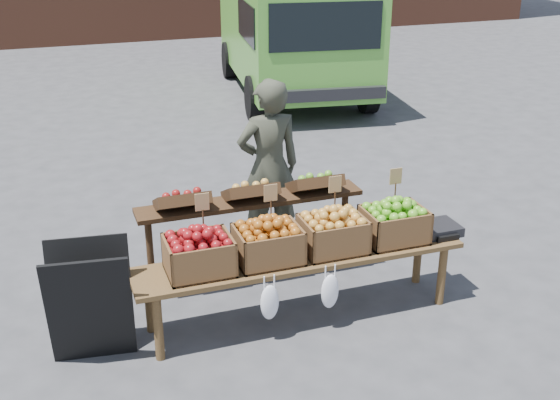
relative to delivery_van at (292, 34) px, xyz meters
name	(u,v)px	position (x,y,z in m)	size (l,w,h in m)	color
ground	(296,309)	(-2.52, -6.90, -1.06)	(80.00, 80.00, 0.00)	#3E3E41
delivery_van	(292,34)	(0.00, 0.00, 0.00)	(2.18, 4.75, 2.13)	#53A334
vendor	(269,167)	(-2.36, -5.73, -0.21)	(0.62, 0.41, 1.71)	#35372A
chalkboard_sign	(90,303)	(-4.18, -7.01, -0.60)	(0.61, 0.33, 0.92)	black
back_table	(251,228)	(-2.72, -6.30, -0.54)	(2.10, 0.44, 1.04)	#321F10
display_bench	(300,286)	(-2.53, -7.02, -0.78)	(2.70, 0.56, 0.57)	#523A1E
crate_golden_apples	(199,255)	(-3.35, -7.02, -0.35)	(0.50, 0.40, 0.28)	#6E0F06
crate_russet_pears	(268,245)	(-2.80, -7.02, -0.35)	(0.50, 0.40, 0.28)	#AF5D13
crate_red_apples	(333,234)	(-2.25, -7.02, -0.35)	(0.50, 0.40, 0.28)	#A49D2C
crate_green_apples	(394,225)	(-1.70, -7.02, -0.35)	(0.50, 0.40, 0.28)	#389012
weighing_scale	(438,229)	(-1.28, -7.02, -0.45)	(0.34, 0.30, 0.08)	black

